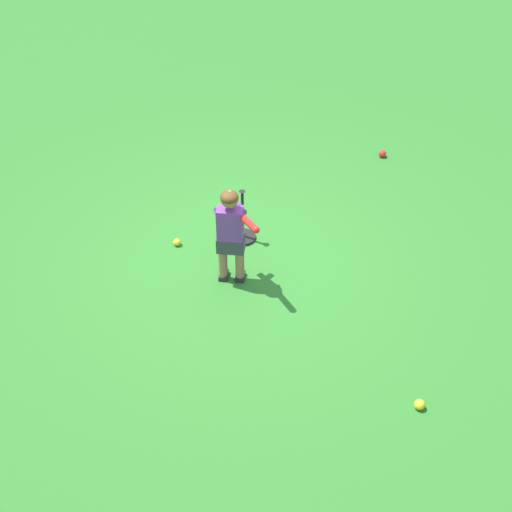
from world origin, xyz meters
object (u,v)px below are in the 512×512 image
(child_batter, at_px, (231,229))
(play_ball_far_left, at_px, (382,154))
(play_ball_by_bucket, at_px, (420,405))
(play_ball_near_batter, at_px, (177,242))
(batting_tee, at_px, (243,231))

(child_batter, height_order, play_ball_far_left, child_batter)
(play_ball_by_bucket, distance_m, play_ball_near_batter, 3.09)
(child_batter, distance_m, batting_tee, 0.86)
(play_ball_far_left, relative_size, batting_tee, 0.15)
(play_ball_by_bucket, relative_size, play_ball_far_left, 0.97)
(play_ball_by_bucket, height_order, batting_tee, batting_tee)
(play_ball_by_bucket, height_order, play_ball_near_batter, play_ball_by_bucket)
(play_ball_by_bucket, bearing_deg, child_batter, -100.16)
(play_ball_near_batter, xyz_separation_m, play_ball_far_left, (-2.85, 0.98, 0.01))
(child_batter, bearing_deg, play_ball_by_bucket, 79.84)
(play_ball_by_bucket, relative_size, batting_tee, 0.15)
(child_batter, relative_size, batting_tee, 1.74)
(play_ball_by_bucket, height_order, play_ball_far_left, play_ball_far_left)
(play_ball_far_left, bearing_deg, play_ball_by_bucket, 31.77)
(play_ball_far_left, distance_m, batting_tee, 2.40)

